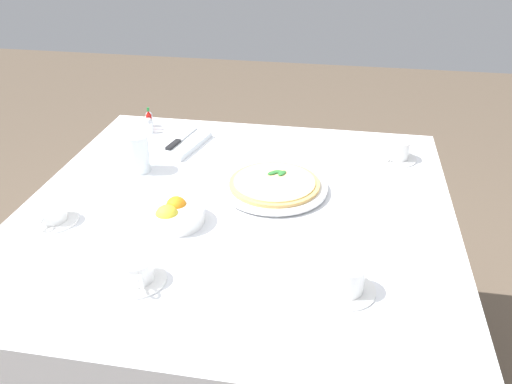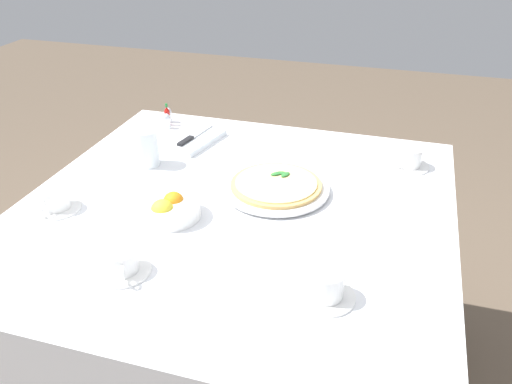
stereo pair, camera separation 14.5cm
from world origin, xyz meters
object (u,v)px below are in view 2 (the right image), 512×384
Objects in this scene: water_glass_back_corner at (147,150)px; salt_shaker at (168,116)px; dinner_knife at (194,136)px; citrus_bowl at (171,209)px; coffee_cup_left_edge at (409,158)px; napkin_folded at (194,140)px; pizza at (276,184)px; coffee_cup_near_right at (326,286)px; hot_sauce_bottle at (167,116)px; coffee_cup_far_left at (121,263)px; coffee_cup_near_left at (55,200)px; pizza_plate at (276,188)px; pepper_shaker at (167,122)px.

salt_shaker is (0.34, 0.09, -0.03)m from water_glass_back_corner.
citrus_bowl is at bearing -153.84° from dinner_knife.
napkin_folded is (-0.02, 0.71, -0.02)m from coffee_cup_left_edge.
pizza is 0.46m from coffee_cup_near_right.
coffee_cup_left_edge is at bearing -96.32° from hot_sauce_bottle.
water_glass_back_corner is at bearing 170.99° from dinner_knife.
napkin_folded is 0.48m from citrus_bowl.
pizza is 0.63m from hot_sauce_bottle.
coffee_cup_far_left is 0.36m from coffee_cup_near_left.
coffee_cup_near_right reaches higher than salt_shaker.
coffee_cup_left_edge is 0.93m from coffee_cup_far_left.
salt_shaker is (0.39, 0.52, 0.00)m from pizza.
coffee_cup_far_left is 1.12× the size of water_glass_back_corner.
salt_shaker is at bearing 14.66° from water_glass_back_corner.
coffee_cup_near_left is 0.68× the size of dinner_knife.
salt_shaker reaches higher than napkin_folded.
pizza_plate is 5.40× the size of salt_shaker.
pizza_plate is 1.56× the size of dinner_knife.
coffee_cup_left_edge is at bearing -39.47° from coffee_cup_far_left.
dinner_knife is 0.48m from citrus_bowl.
dinner_knife is 0.21m from salt_shaker.
pepper_shaker is (0.74, 0.71, -0.01)m from coffee_cup_near_right.
pizza is 4.62× the size of salt_shaker.
water_glass_back_corner is (0.46, 0.64, 0.02)m from coffee_cup_near_right.
salt_shaker is (0.65, -0.03, -0.00)m from coffee_cup_near_left.
coffee_cup_far_left is 0.86m from hot_sauce_bottle.
coffee_cup_near_right is 1.14× the size of water_glass_back_corner.
pepper_shaker is at bearing 43.77° from coffee_cup_near_right.
pizza_plate is 0.43m from water_glass_back_corner.
coffee_cup_left_edge is (0.27, -0.35, 0.00)m from pizza.
napkin_folded is at bearing 41.12° from coffee_cup_near_right.
napkin_folded is 0.01m from dinner_knife.
coffee_cup_near_right is 0.88× the size of citrus_bowl.
pizza_plate is 0.60m from coffee_cup_near_left.
napkin_folded is at bearing -127.78° from hot_sauce_bottle.
coffee_cup_left_edge reaches higher than dinner_knife.
water_glass_back_corner is 2.07× the size of pepper_shaker.
coffee_cup_near_left reaches higher than pepper_shaker.
coffee_cup_near_right reaches higher than coffee_cup_far_left.
coffee_cup_near_right is (-0.41, -0.21, 0.02)m from pizza_plate.
coffee_cup_near_right is 1.60× the size of hot_sauce_bottle.
water_glass_back_corner reaches higher than pizza_plate.
citrus_bowl is at bearing 132.54° from pizza.
water_glass_back_corner is 0.78× the size of citrus_bowl.
pepper_shaker is (0.29, 0.07, -0.03)m from water_glass_back_corner.
pizza is 0.44m from dinner_knife.
pizza is 2.23× the size of water_glass_back_corner.
coffee_cup_far_left is 0.71m from napkin_folded.
coffee_cup_far_left is 0.24m from citrus_bowl.
pizza_plate is 2.03× the size of citrus_bowl.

